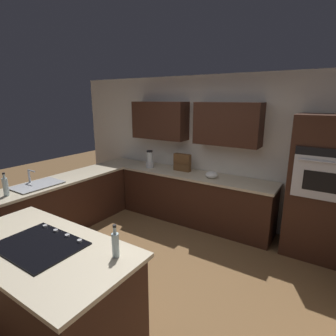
# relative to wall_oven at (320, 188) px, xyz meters

# --- Properties ---
(ground_plane) EXTENTS (14.00, 14.00, 0.00)m
(ground_plane) POSITION_rel_wall_oven_xyz_m (1.85, 1.72, -1.00)
(ground_plane) COLOR brown
(wall_back) EXTENTS (6.00, 0.44, 2.60)m
(wall_back) POSITION_rel_wall_oven_xyz_m (1.92, -0.33, 0.42)
(wall_back) COLOR white
(wall_back) RESTS_ON ground
(lower_cabinets_back) EXTENTS (2.80, 0.60, 0.86)m
(lower_cabinets_back) POSITION_rel_wall_oven_xyz_m (1.95, -0.00, -0.57)
(lower_cabinets_back) COLOR #381E14
(lower_cabinets_back) RESTS_ON ground
(countertop_back) EXTENTS (2.84, 0.64, 0.04)m
(countertop_back) POSITION_rel_wall_oven_xyz_m (1.95, -0.00, -0.12)
(countertop_back) COLOR beige
(countertop_back) RESTS_ON lower_cabinets_back
(lower_cabinets_side) EXTENTS (0.60, 2.90, 0.86)m
(lower_cabinets_side) POSITION_rel_wall_oven_xyz_m (3.67, 1.17, -0.57)
(lower_cabinets_side) COLOR #381E14
(lower_cabinets_side) RESTS_ON ground
(countertop_side) EXTENTS (0.64, 2.94, 0.04)m
(countertop_side) POSITION_rel_wall_oven_xyz_m (3.67, 1.17, -0.12)
(countertop_side) COLOR beige
(countertop_side) RESTS_ON lower_cabinets_side
(island_base) EXTENTS (1.81, 0.87, 0.86)m
(island_base) POSITION_rel_wall_oven_xyz_m (2.02, 2.88, -0.57)
(island_base) COLOR #381E14
(island_base) RESTS_ON ground
(island_top) EXTENTS (1.89, 0.95, 0.04)m
(island_top) POSITION_rel_wall_oven_xyz_m (2.02, 2.88, -0.12)
(island_top) COLOR beige
(island_top) RESTS_ON island_base
(wall_oven) EXTENTS (0.80, 0.66, 2.00)m
(wall_oven) POSITION_rel_wall_oven_xyz_m (0.00, 0.00, 0.00)
(wall_oven) COLOR #381E14
(wall_oven) RESTS_ON ground
(sink_unit) EXTENTS (0.46, 0.70, 0.23)m
(sink_unit) POSITION_rel_wall_oven_xyz_m (3.68, 1.89, -0.09)
(sink_unit) COLOR #515456
(sink_unit) RESTS_ON countertop_side
(cooktop) EXTENTS (0.76, 0.56, 0.03)m
(cooktop) POSITION_rel_wall_oven_xyz_m (2.02, 2.88, -0.10)
(cooktop) COLOR black
(cooktop) RESTS_ON island_top
(blender) EXTENTS (0.15, 0.15, 0.33)m
(blender) POSITION_rel_wall_oven_xyz_m (2.90, 0.05, 0.04)
(blender) COLOR silver
(blender) RESTS_ON countertop_back
(mixing_bowl) EXTENTS (0.21, 0.21, 0.11)m
(mixing_bowl) POSITION_rel_wall_oven_xyz_m (1.60, 0.05, -0.05)
(mixing_bowl) COLOR white
(mixing_bowl) RESTS_ON countertop_back
(spice_rack) EXTENTS (0.32, 0.11, 0.32)m
(spice_rack) POSITION_rel_wall_oven_xyz_m (2.25, -0.08, 0.05)
(spice_rack) COLOR brown
(spice_rack) RESTS_ON countertop_back
(dish_soap_bottle) EXTENTS (0.07, 0.07, 0.33)m
(dish_soap_bottle) POSITION_rel_wall_oven_xyz_m (3.62, 2.37, 0.03)
(dish_soap_bottle) COLOR silver
(dish_soap_bottle) RESTS_ON countertop_side
(second_bottle) EXTENTS (0.06, 0.06, 0.29)m
(second_bottle) POSITION_rel_wall_oven_xyz_m (1.32, 2.63, 0.01)
(second_bottle) COLOR silver
(second_bottle) RESTS_ON island_top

